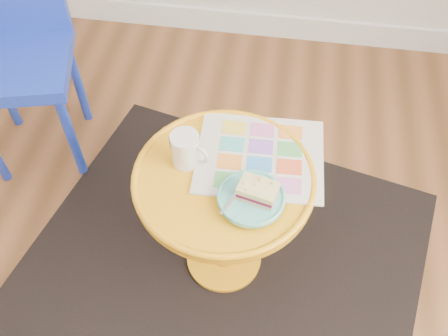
# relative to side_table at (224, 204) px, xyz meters

# --- Properties ---
(rug) EXTENTS (1.52, 1.37, 0.01)m
(rug) POSITION_rel_side_table_xyz_m (0.00, 0.00, -0.34)
(rug) COLOR black
(rug) RESTS_ON ground
(side_table) EXTENTS (0.50, 0.50, 0.48)m
(side_table) POSITION_rel_side_table_xyz_m (0.00, 0.00, 0.00)
(side_table) COLOR orange
(side_table) RESTS_ON ground
(chair) EXTENTS (0.45, 0.45, 0.84)m
(chair) POSITION_rel_side_table_xyz_m (-0.81, 0.47, 0.14)
(chair) COLOR #1C35B7
(chair) RESTS_ON ground
(newspaper) EXTENTS (0.37, 0.31, 0.01)m
(newspaper) POSITION_rel_side_table_xyz_m (0.09, 0.09, 0.14)
(newspaper) COLOR silver
(newspaper) RESTS_ON side_table
(mug) EXTENTS (0.11, 0.08, 0.10)m
(mug) POSITION_rel_side_table_xyz_m (-0.11, 0.04, 0.19)
(mug) COLOR white
(mug) RESTS_ON side_table
(plate) EXTENTS (0.18, 0.18, 0.02)m
(plate) POSITION_rel_side_table_xyz_m (0.08, -0.07, 0.15)
(plate) COLOR #5CC3BA
(plate) RESTS_ON newspaper
(cake_slice) EXTENTS (0.11, 0.09, 0.04)m
(cake_slice) POSITION_rel_side_table_xyz_m (0.10, -0.07, 0.18)
(cake_slice) COLOR #D3BC8C
(cake_slice) RESTS_ON plate
(fork) EXTENTS (0.07, 0.14, 0.00)m
(fork) POSITION_rel_side_table_xyz_m (0.05, -0.07, 0.16)
(fork) COLOR silver
(fork) RESTS_ON plate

